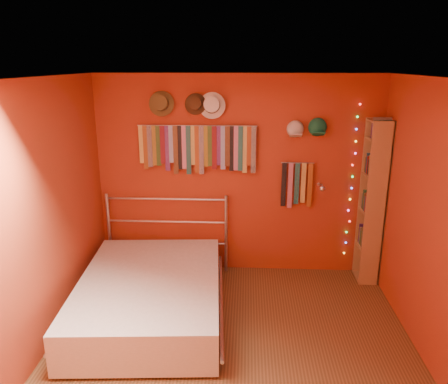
% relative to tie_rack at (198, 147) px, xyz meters
% --- Properties ---
extents(ground, '(3.50, 3.50, 0.00)m').
position_rel_tie_rack_xyz_m(ground, '(0.49, -1.68, -1.63)').
color(ground, brown).
rests_on(ground, ground).
extents(back_wall, '(3.50, 0.02, 2.50)m').
position_rel_tie_rack_xyz_m(back_wall, '(0.49, 0.07, -0.38)').
color(back_wall, maroon).
rests_on(back_wall, ground).
extents(right_wall, '(0.02, 3.50, 2.50)m').
position_rel_tie_rack_xyz_m(right_wall, '(2.24, -1.68, -0.38)').
color(right_wall, maroon).
rests_on(right_wall, ground).
extents(left_wall, '(0.02, 3.50, 2.50)m').
position_rel_tie_rack_xyz_m(left_wall, '(-1.26, -1.68, -0.38)').
color(left_wall, maroon).
rests_on(left_wall, ground).
extents(ceiling, '(3.50, 3.50, 0.02)m').
position_rel_tie_rack_xyz_m(ceiling, '(0.49, -1.68, 0.87)').
color(ceiling, white).
rests_on(ceiling, back_wall).
extents(tie_rack, '(1.45, 0.03, 0.60)m').
position_rel_tie_rack_xyz_m(tie_rack, '(0.00, 0.00, 0.00)').
color(tie_rack, silver).
rests_on(tie_rack, back_wall).
extents(small_tie_rack, '(0.40, 0.03, 0.58)m').
position_rel_tie_rack_xyz_m(small_tie_rack, '(1.22, 0.00, -0.44)').
color(small_tie_rack, silver).
rests_on(small_tie_rack, back_wall).
extents(fedora_olive, '(0.30, 0.16, 0.30)m').
position_rel_tie_rack_xyz_m(fedora_olive, '(-0.42, -0.03, 0.52)').
color(fedora_olive, brown).
rests_on(fedora_olive, back_wall).
extents(fedora_brown, '(0.26, 0.14, 0.25)m').
position_rel_tie_rack_xyz_m(fedora_brown, '(-0.02, -0.03, 0.52)').
color(fedora_brown, '#412A17').
rests_on(fedora_brown, back_wall).
extents(fedora_white, '(0.32, 0.17, 0.31)m').
position_rel_tie_rack_xyz_m(fedora_white, '(0.18, -0.03, 0.50)').
color(fedora_white, white).
rests_on(fedora_white, back_wall).
extents(cap_white, '(0.19, 0.24, 0.19)m').
position_rel_tie_rack_xyz_m(cap_white, '(1.17, 0.01, 0.22)').
color(cap_white, silver).
rests_on(cap_white, back_wall).
extents(cap_green, '(0.20, 0.25, 0.20)m').
position_rel_tie_rack_xyz_m(cap_green, '(1.43, 0.01, 0.25)').
color(cap_green, '#19744E').
rests_on(cap_green, back_wall).
extents(fairy_lights, '(0.06, 0.02, 1.91)m').
position_rel_tie_rack_xyz_m(fairy_lights, '(1.89, 0.03, -0.43)').
color(fairy_lights, '#FF3333').
rests_on(fairy_lights, back_wall).
extents(reading_lamp, '(0.07, 0.31, 0.09)m').
position_rel_tie_rack_xyz_m(reading_lamp, '(1.49, -0.17, -0.44)').
color(reading_lamp, silver).
rests_on(reading_lamp, back_wall).
extents(bookshelf, '(0.25, 0.34, 2.00)m').
position_rel_tie_rack_xyz_m(bookshelf, '(2.14, -0.15, -0.62)').
color(bookshelf, '#A9824C').
rests_on(bookshelf, ground).
extents(bed, '(1.69, 2.17, 1.03)m').
position_rel_tie_rack_xyz_m(bed, '(-0.41, -1.11, -1.40)').
color(bed, silver).
rests_on(bed, ground).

